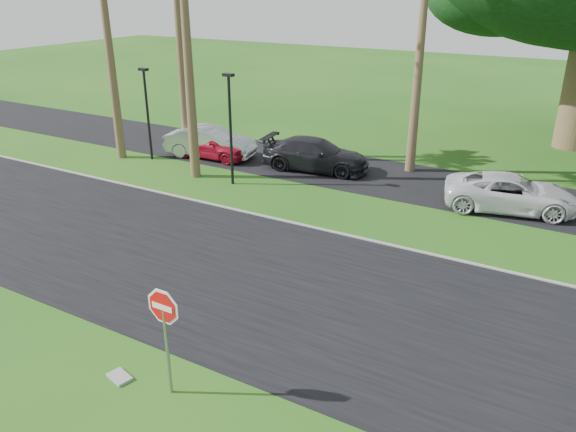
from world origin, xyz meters
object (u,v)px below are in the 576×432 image
at_px(car_red, 212,144).
at_px(car_dark, 315,155).
at_px(car_minivan, 511,193).
at_px(stop_sign_near, 164,321).
at_px(car_silver, 210,142).

height_order(car_red, car_dark, car_dark).
height_order(car_dark, car_minivan, car_dark).
height_order(stop_sign_near, car_dark, stop_sign_near).
bearing_deg(stop_sign_near, car_dark, 106.07).
bearing_deg(car_silver, car_minivan, -101.80).
height_order(stop_sign_near, car_minivan, stop_sign_near).
relative_size(stop_sign_near, car_minivan, 0.54).
xyz_separation_m(stop_sign_near, car_red, (-9.58, 14.14, -1.08)).
height_order(car_red, car_minivan, car_red).
bearing_deg(car_silver, car_red, -134.01).
distance_m(car_silver, car_dark, 5.45).
relative_size(car_dark, car_minivan, 1.01).
xyz_separation_m(car_silver, car_dark, (5.41, 0.72, -0.02)).
distance_m(stop_sign_near, car_minivan, 14.94).
relative_size(stop_sign_near, car_dark, 0.53).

